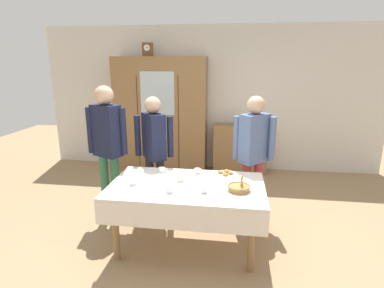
{
  "coord_description": "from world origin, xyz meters",
  "views": [
    {
      "loc": [
        0.5,
        -3.3,
        2.05
      ],
      "look_at": [
        0.0,
        0.2,
        1.1
      ],
      "focal_mm": 29.0,
      "sensor_mm": 36.0,
      "label": 1
    }
  ],
  "objects": [
    {
      "name": "ground_plane",
      "position": [
        0.0,
        0.0,
        0.0
      ],
      "size": [
        12.0,
        12.0,
        0.0
      ],
      "primitive_type": "plane",
      "color": "#997A56",
      "rests_on": "ground"
    },
    {
      "name": "back_wall",
      "position": [
        0.0,
        2.65,
        1.35
      ],
      "size": [
        6.4,
        0.1,
        2.7
      ],
      "primitive_type": "cube",
      "color": "silver",
      "rests_on": "ground"
    },
    {
      "name": "dining_table",
      "position": [
        0.0,
        -0.23,
        0.65
      ],
      "size": [
        1.67,
        0.99,
        0.75
      ],
      "color": "olive",
      "rests_on": "ground"
    },
    {
      "name": "wall_cabinet",
      "position": [
        -0.9,
        2.35,
        1.07
      ],
      "size": [
        1.72,
        0.46,
        2.13
      ],
      "color": "olive",
      "rests_on": "ground"
    },
    {
      "name": "mantel_clock",
      "position": [
        -1.11,
        2.35,
        2.25
      ],
      "size": [
        0.18,
        0.11,
        0.24
      ],
      "color": "brown",
      "rests_on": "wall_cabinet"
    },
    {
      "name": "bookshelf_low",
      "position": [
        0.6,
        2.41,
        0.45
      ],
      "size": [
        0.99,
        0.35,
        0.9
      ],
      "color": "olive",
      "rests_on": "ground"
    },
    {
      "name": "book_stack",
      "position": [
        0.6,
        2.41,
        0.96
      ],
      "size": [
        0.16,
        0.22,
        0.11
      ],
      "color": "#2D5184",
      "rests_on": "bookshelf_low"
    },
    {
      "name": "tea_cup_near_right",
      "position": [
        -0.57,
        -0.3,
        0.78
      ],
      "size": [
        0.13,
        0.13,
        0.06
      ],
      "color": "white",
      "rests_on": "dining_table"
    },
    {
      "name": "tea_cup_far_left",
      "position": [
        -0.08,
        -0.13,
        0.78
      ],
      "size": [
        0.13,
        0.13,
        0.06
      ],
      "color": "white",
      "rests_on": "dining_table"
    },
    {
      "name": "tea_cup_near_left",
      "position": [
        0.07,
        0.15,
        0.78
      ],
      "size": [
        0.13,
        0.13,
        0.06
      ],
      "color": "white",
      "rests_on": "dining_table"
    },
    {
      "name": "tea_cup_mid_right",
      "position": [
        -0.13,
        -0.45,
        0.78
      ],
      "size": [
        0.13,
        0.13,
        0.06
      ],
      "color": "white",
      "rests_on": "dining_table"
    },
    {
      "name": "tea_cup_front_edge",
      "position": [
        0.21,
        -0.4,
        0.78
      ],
      "size": [
        0.13,
        0.13,
        0.06
      ],
      "color": "white",
      "rests_on": "dining_table"
    },
    {
      "name": "tea_cup_center",
      "position": [
        -0.36,
        0.13,
        0.78
      ],
      "size": [
        0.13,
        0.13,
        0.06
      ],
      "color": "silver",
      "rests_on": "dining_table"
    },
    {
      "name": "bread_basket",
      "position": [
        0.56,
        -0.29,
        0.79
      ],
      "size": [
        0.24,
        0.24,
        0.16
      ],
      "color": "#9E7542",
      "rests_on": "dining_table"
    },
    {
      "name": "pastry_plate",
      "position": [
        0.41,
        0.15,
        0.77
      ],
      "size": [
        0.28,
        0.28,
        0.05
      ],
      "color": "white",
      "rests_on": "dining_table"
    },
    {
      "name": "spoon_back_edge",
      "position": [
        0.66,
        -0.52,
        0.75
      ],
      "size": [
        0.12,
        0.02,
        0.01
      ],
      "color": "silver",
      "rests_on": "dining_table"
    },
    {
      "name": "spoon_mid_right",
      "position": [
        0.05,
        -0.3,
        0.75
      ],
      "size": [
        0.12,
        0.02,
        0.01
      ],
      "color": "silver",
      "rests_on": "dining_table"
    },
    {
      "name": "person_by_cabinet",
      "position": [
        -0.55,
        0.53,
        0.98
      ],
      "size": [
        0.52,
        0.41,
        1.62
      ],
      "color": "#232328",
      "rests_on": "ground"
    },
    {
      "name": "person_behind_table_left",
      "position": [
        -1.11,
        0.32,
        1.09
      ],
      "size": [
        0.52,
        0.33,
        1.76
      ],
      "color": "#33704C",
      "rests_on": "ground"
    },
    {
      "name": "person_behind_table_right",
      "position": [
        0.74,
        0.51,
        1.0
      ],
      "size": [
        0.52,
        0.39,
        1.65
      ],
      "color": "#933338",
      "rests_on": "ground"
    }
  ]
}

